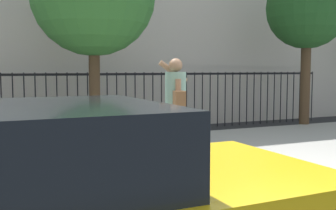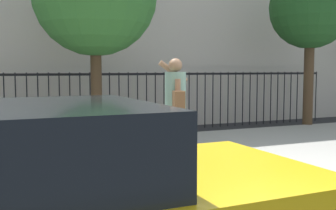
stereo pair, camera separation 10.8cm
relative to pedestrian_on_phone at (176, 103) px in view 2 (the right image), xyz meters
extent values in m
plane|color=#28282B|center=(1.01, -1.49, -1.14)|extent=(60.00, 60.00, 0.00)
cube|color=#9E9B93|center=(1.01, 0.71, -1.07)|extent=(28.00, 4.40, 0.15)
cube|color=black|center=(1.01, 4.41, 0.41)|extent=(12.00, 0.04, 0.06)
cylinder|color=black|center=(-2.44, 4.41, -0.34)|extent=(0.03, 0.03, 1.60)
cylinder|color=black|center=(-2.18, 4.41, -0.34)|extent=(0.03, 0.03, 1.60)
cylinder|color=black|center=(-1.93, 4.41, -0.34)|extent=(0.03, 0.03, 1.60)
cylinder|color=black|center=(-1.67, 4.41, -0.34)|extent=(0.03, 0.03, 1.60)
cylinder|color=black|center=(-1.42, 4.41, -0.34)|extent=(0.03, 0.03, 1.60)
cylinder|color=black|center=(-1.16, 4.41, -0.34)|extent=(0.03, 0.03, 1.60)
cylinder|color=black|center=(-0.91, 4.41, -0.34)|extent=(0.03, 0.03, 1.60)
cylinder|color=black|center=(-0.65, 4.41, -0.34)|extent=(0.03, 0.03, 1.60)
cylinder|color=black|center=(-0.39, 4.41, -0.34)|extent=(0.03, 0.03, 1.60)
cylinder|color=black|center=(-0.14, 4.41, -0.34)|extent=(0.03, 0.03, 1.60)
cylinder|color=black|center=(0.12, 4.41, -0.34)|extent=(0.03, 0.03, 1.60)
cylinder|color=black|center=(0.37, 4.41, -0.34)|extent=(0.03, 0.03, 1.60)
cylinder|color=black|center=(0.63, 4.41, -0.34)|extent=(0.03, 0.03, 1.60)
cylinder|color=black|center=(0.88, 4.41, -0.34)|extent=(0.03, 0.03, 1.60)
cylinder|color=black|center=(1.14, 4.41, -0.34)|extent=(0.03, 0.03, 1.60)
cylinder|color=black|center=(1.39, 4.41, -0.34)|extent=(0.03, 0.03, 1.60)
cylinder|color=black|center=(1.65, 4.41, -0.34)|extent=(0.03, 0.03, 1.60)
cylinder|color=black|center=(1.90, 4.41, -0.34)|extent=(0.03, 0.03, 1.60)
cylinder|color=black|center=(2.16, 4.41, -0.34)|extent=(0.03, 0.03, 1.60)
cylinder|color=black|center=(2.41, 4.41, -0.34)|extent=(0.03, 0.03, 1.60)
cylinder|color=black|center=(2.67, 4.41, -0.34)|extent=(0.03, 0.03, 1.60)
cylinder|color=black|center=(2.92, 4.41, -0.34)|extent=(0.03, 0.03, 1.60)
cylinder|color=black|center=(3.18, 4.41, -0.34)|extent=(0.03, 0.03, 1.60)
cylinder|color=black|center=(3.44, 4.41, -0.34)|extent=(0.03, 0.03, 1.60)
cylinder|color=black|center=(3.69, 4.41, -0.34)|extent=(0.03, 0.03, 1.60)
cylinder|color=black|center=(3.95, 4.41, -0.34)|extent=(0.03, 0.03, 1.60)
cylinder|color=black|center=(4.20, 4.41, -0.34)|extent=(0.03, 0.03, 1.60)
cylinder|color=black|center=(4.46, 4.41, -0.34)|extent=(0.03, 0.03, 1.60)
cylinder|color=black|center=(4.71, 4.41, -0.34)|extent=(0.03, 0.03, 1.60)
cylinder|color=black|center=(4.97, 4.41, -0.34)|extent=(0.03, 0.03, 1.60)
cylinder|color=black|center=(5.22, 4.41, -0.34)|extent=(0.03, 0.03, 1.60)
cylinder|color=black|center=(5.48, 4.41, -0.34)|extent=(0.03, 0.03, 1.60)
cylinder|color=black|center=(5.73, 4.41, -0.34)|extent=(0.03, 0.03, 1.60)
cylinder|color=black|center=(5.99, 4.41, -0.34)|extent=(0.03, 0.03, 1.60)
cylinder|color=black|center=(6.24, 4.41, -0.34)|extent=(0.03, 0.03, 1.60)
cylinder|color=black|center=(6.50, 4.41, -0.34)|extent=(0.03, 0.03, 1.60)
cylinder|color=black|center=(6.75, 4.41, -0.34)|extent=(0.03, 0.03, 1.60)
cylinder|color=black|center=(7.01, 4.41, -0.34)|extent=(0.03, 0.03, 1.60)
cylinder|color=black|center=(-1.18, -2.42, -0.82)|extent=(0.64, 0.23, 0.64)
cylinder|color=#936B4C|center=(0.03, 0.12, -0.60)|extent=(0.15, 0.15, 0.78)
cylinder|color=#936B4C|center=(-0.02, -0.07, -0.60)|extent=(0.15, 0.15, 0.78)
cylinder|color=gray|center=(0.01, 0.03, 0.14)|extent=(0.41, 0.41, 0.71)
sphere|color=#936B4C|center=(0.01, 0.03, 0.60)|extent=(0.22, 0.22, 0.22)
cylinder|color=#936B4C|center=(0.05, 0.22, 0.50)|extent=(0.50, 0.20, 0.38)
cylinder|color=#936B4C|center=(-0.04, -0.17, 0.12)|extent=(0.09, 0.09, 0.54)
cube|color=black|center=(0.10, 0.16, 0.58)|extent=(0.03, 0.07, 0.15)
cube|color=brown|center=(-0.05, -0.23, 0.03)|extent=(0.22, 0.31, 0.34)
cylinder|color=#4C3823|center=(5.37, 2.95, 0.23)|extent=(0.27, 0.27, 2.74)
sphere|color=#235623|center=(5.37, 2.95, 2.22)|extent=(2.24, 2.24, 2.24)
cylinder|color=#4C3823|center=(-0.58, 2.95, 0.14)|extent=(0.24, 0.24, 2.57)
camera|label=1|loc=(-2.85, -6.04, 0.54)|focal=44.49mm
camera|label=2|loc=(-2.76, -6.08, 0.54)|focal=44.49mm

